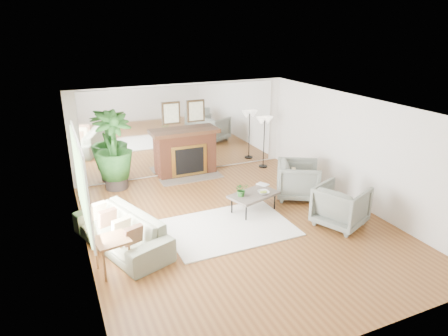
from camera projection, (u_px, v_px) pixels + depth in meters
name	position (u px, v px, depth m)	size (l,w,h in m)	color
ground	(238.00, 226.00, 8.38)	(7.00, 7.00, 0.00)	brown
wall_left	(82.00, 194.00, 6.82)	(0.02, 7.00, 2.50)	silver
wall_right	(357.00, 151.00, 9.09)	(0.02, 7.00, 2.50)	silver
wall_back	(184.00, 130.00, 10.95)	(6.00, 0.02, 2.50)	silver
mirror_panel	(184.00, 130.00, 10.94)	(5.40, 0.04, 2.40)	silver
window_panel	(81.00, 181.00, 7.14)	(0.04, 2.40, 1.50)	#B2E09E
fireplace	(187.00, 152.00, 10.96)	(1.85, 0.83, 2.05)	brown
area_rug	(229.00, 227.00, 8.28)	(2.55, 1.82, 0.03)	white
coffee_table	(254.00, 195.00, 8.88)	(1.22, 0.93, 0.43)	#584E46
sofa	(121.00, 231.00, 7.49)	(2.26, 0.88, 0.66)	gray
armchair_back	(298.00, 180.00, 9.60)	(0.96, 0.99, 0.90)	slate
armchair_front	(341.00, 206.00, 8.28)	(0.93, 0.96, 0.87)	slate
side_table	(112.00, 244.00, 6.68)	(0.63, 0.63, 0.62)	#96663C
potted_ficus	(113.00, 149.00, 9.93)	(1.10, 1.10, 1.98)	#29221E
floor_lamp	(265.00, 125.00, 11.36)	(0.49, 0.27, 1.50)	black
tabletop_plant	(242.00, 190.00, 8.69)	(0.28, 0.24, 0.31)	#306B27
fruit_bowl	(263.00, 192.00, 8.85)	(0.25, 0.25, 0.06)	#96663C
book	(260.00, 186.00, 9.27)	(0.20, 0.27, 0.02)	#96663C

